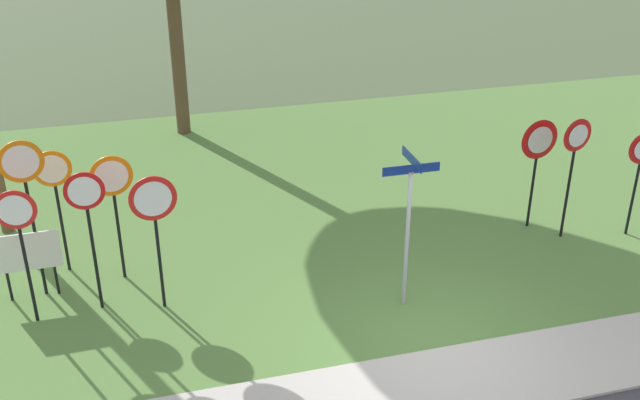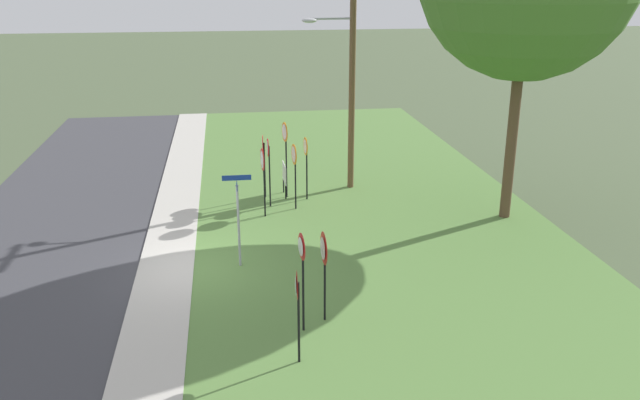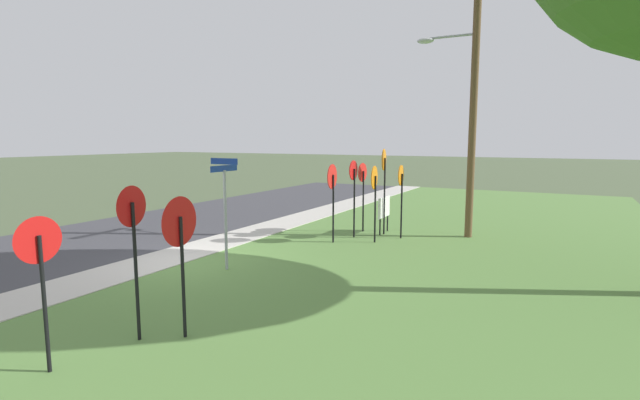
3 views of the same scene
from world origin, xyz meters
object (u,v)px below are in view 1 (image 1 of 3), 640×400
Objects in this scene: stop_sign_near_left at (113,191)px; stop_sign_far_right at (55,186)px; stop_sign_far_left at (19,230)px; street_name_post at (408,218)px; stop_sign_far_center at (155,214)px; yield_sign_near_right at (539,149)px; notice_board at (28,255)px; yield_sign_far_left at (575,151)px; stop_sign_near_right at (88,213)px; stop_sign_center_tall at (26,185)px.

stop_sign_far_right is at bearing 144.56° from stop_sign_near_left.
street_name_post is at bearing -7.03° from stop_sign_far_left.
stop_sign_far_left is 1.00× the size of stop_sign_far_right.
stop_sign_far_center is at bearing -68.48° from stop_sign_near_left.
yield_sign_near_right is at bearing -8.14° from stop_sign_near_left.
stop_sign_far_center is 2.32m from stop_sign_far_right.
stop_sign_near_left reaches higher than stop_sign_far_left.
stop_sign_far_center is 1.96× the size of notice_board.
yield_sign_far_left is (7.88, 0.40, 0.06)m from stop_sign_far_center.
stop_sign_far_left is at bearing 170.34° from street_name_post.
notice_board is at bearing 168.90° from yield_sign_far_left.
street_name_post reaches higher than yield_sign_far_left.
street_name_post is at bearing -31.52° from stop_sign_near_left.
yield_sign_near_right is at bearing 2.33° from stop_sign_far_center.
yield_sign_near_right reaches higher than notice_board.
stop_sign_far_left reaches higher than stop_sign_far_right.
stop_sign_far_left is 9.95m from yield_sign_far_left.
yield_sign_near_right is at bearing 118.46° from yield_sign_far_left.
stop_sign_near_left is 1.03× the size of yield_sign_near_right.
stop_sign_near_left is 1.76m from stop_sign_far_left.
street_name_post is (5.00, -1.22, -0.16)m from stop_sign_near_right.
stop_sign_far_right is 0.87× the size of street_name_post.
stop_sign_far_right reaches higher than yield_sign_near_right.
stop_sign_center_tall is 9.87m from yield_sign_far_left.
stop_sign_far_left is 0.83× the size of stop_sign_center_tall.
yield_sign_far_left is 0.91× the size of street_name_post.
stop_sign_far_center is 1.03× the size of stop_sign_far_right.
stop_sign_near_right is 1.09× the size of yield_sign_near_right.
stop_sign_far_right is at bearing 76.41° from stop_sign_far_left.
stop_sign_far_left is (-1.45, -1.00, -0.02)m from stop_sign_near_left.
stop_sign_near_right is at bearing -178.72° from yield_sign_near_right.
yield_sign_far_left reaches higher than yield_sign_near_right.
notice_board is at bearing -129.53° from stop_sign_far_right.
stop_sign_center_tall is 1.05× the size of street_name_post.
yield_sign_far_left is (9.95, 0.25, 0.13)m from stop_sign_far_left.
stop_sign_far_left is 0.90m from stop_sign_center_tall.
stop_sign_far_left is 1.03× the size of yield_sign_near_right.
stop_sign_near_right reaches higher than yield_sign_near_right.
stop_sign_far_left is 1.18m from notice_board.
stop_sign_near_left is 0.87× the size of street_name_post.
yield_sign_near_right is 0.72m from yield_sign_far_left.
stop_sign_near_left is at bearing 7.82° from notice_board.
notice_board is (-10.02, 0.52, -1.01)m from yield_sign_far_left.
stop_sign_center_tall reaches higher than yield_sign_near_right.
stop_sign_far_right is 1.91× the size of notice_board.
yield_sign_far_left is at bearing -11.92° from stop_sign_near_left.
stop_sign_far_right is (0.47, 1.53, -0.00)m from stop_sign_far_left.
notice_board is (-0.54, -0.76, -0.88)m from stop_sign_far_right.
stop_sign_near_left is at bearing 64.62° from stop_sign_near_right.
stop_sign_center_tall is at bearing 148.99° from stop_sign_far_center.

